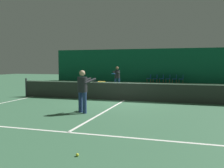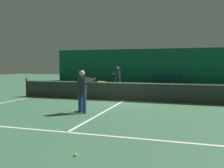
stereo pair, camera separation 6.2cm
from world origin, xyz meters
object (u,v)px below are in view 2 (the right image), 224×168
courtside_chair_2 (163,78)px  courtside_chair_4 (176,78)px  player_near (83,88)px  courtside_chair_5 (183,78)px  tennis_net (124,91)px  player_far (118,76)px  courtside_chair_1 (157,78)px  courtside_chair_3 (169,78)px  courtside_chair_0 (150,78)px  tennis_ball (76,155)px

courtside_chair_2 → courtside_chair_4: same height
player_near → courtside_chair_5: (3.34, 17.13, -0.48)m
tennis_net → player_far: bearing=109.3°
courtside_chair_2 → courtside_chair_4: (1.30, 0.00, 0.00)m
courtside_chair_1 → courtside_chair_3: size_ratio=1.00×
courtside_chair_1 → courtside_chair_5: same height
tennis_net → courtside_chair_5: (2.62, 13.46, -0.03)m
player_far → courtside_chair_1: bearing=167.1°
player_near → courtside_chair_5: 17.46m
player_near → courtside_chair_3: size_ratio=1.98×
courtside_chair_0 → courtside_chair_4: bearing=90.0°
tennis_net → courtside_chair_3: tennis_net is taller
courtside_chair_4 → tennis_ball: bearing=-2.6°
player_far → courtside_chair_4: bearing=154.8°
tennis_net → player_far: player_far is taller
player_near → courtside_chair_0: 17.14m
player_near → courtside_chair_1: (0.74, 17.13, -0.48)m
courtside_chair_4 → courtside_chair_0: bearing=-90.0°
player_near → courtside_chair_3: (2.04, 17.13, -0.48)m
courtside_chair_2 → courtside_chair_3: same height
tennis_net → player_far: size_ratio=6.95×
tennis_net → courtside_chair_2: size_ratio=14.29×
player_far → tennis_ball: (2.94, -13.48, -0.97)m
courtside_chair_3 → tennis_ball: 21.45m
player_far → courtside_chair_0: player_far is taller
courtside_chair_5 → tennis_ball: bearing=-4.3°
courtside_chair_3 → courtside_chair_4: same height
tennis_net → courtside_chair_1: (0.02, 13.46, -0.03)m
courtside_chair_4 → player_far: bearing=-26.1°
player_near → courtside_chair_3: 17.26m
tennis_net → courtside_chair_0: size_ratio=14.29×
courtside_chair_1 → courtside_chair_2: same height
courtside_chair_1 → courtside_chair_5: 2.60m
player_near → courtside_chair_0: (0.09, 17.13, -0.48)m
courtside_chair_0 → courtside_chair_4: size_ratio=1.00×
courtside_chair_2 → courtside_chair_4: 1.30m
courtside_chair_1 → courtside_chair_2: 0.65m
player_near → courtside_chair_4: size_ratio=1.98×
player_near → player_far: player_far is taller
courtside_chair_3 → tennis_net: bearing=-5.6°
player_far → courtside_chair_3: (3.25, 7.96, -0.52)m
courtside_chair_1 → courtside_chair_2: (0.65, 0.00, 0.00)m
tennis_net → courtside_chair_5: size_ratio=14.29×
courtside_chair_0 → courtside_chair_5: bearing=90.0°
courtside_chair_3 → courtside_chair_5: same height
courtside_chair_5 → courtside_chair_0: bearing=-90.0°
player_far → courtside_chair_0: bearing=171.6°
tennis_net → courtside_chair_1: size_ratio=14.29×
courtside_chair_4 → courtside_chair_5: (0.65, 0.00, 0.00)m
courtside_chair_0 → courtside_chair_1: (0.65, 0.00, 0.00)m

